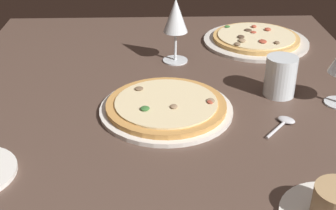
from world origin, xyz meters
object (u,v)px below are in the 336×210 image
object	(u,v)px
water_glass	(280,79)
spoon	(284,122)
pizza_main	(166,107)
pizza_side	(256,39)
wine_glass_far	(176,18)

from	to	relation	value
water_glass	spoon	distance (cm)	14.96
pizza_main	water_glass	distance (cm)	29.24
pizza_main	spoon	distance (cm)	26.65
pizza_side	water_glass	distance (cm)	35.71
pizza_side	water_glass	world-z (taller)	water_glass
wine_glass_far	spoon	xyz separation A→B (cm)	(36.13, 22.31, -12.30)
spoon	pizza_side	bearing A→B (deg)	175.74
spoon	pizza_main	bearing A→B (deg)	-104.51
wine_glass_far	water_glass	size ratio (longest dim) A/B	1.84
pizza_main	water_glass	xyz separation A→B (cm)	(-7.60, 28.06, 3.12)
pizza_side	spoon	world-z (taller)	pizza_side
spoon	wine_glass_far	bearing A→B (deg)	-148.30
pizza_main	spoon	bearing A→B (deg)	75.49
pizza_side	water_glass	xyz separation A→B (cm)	(35.54, -1.43, 3.16)
pizza_main	wine_glass_far	world-z (taller)	wine_glass_far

